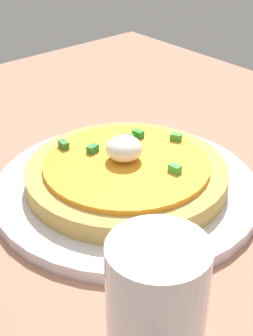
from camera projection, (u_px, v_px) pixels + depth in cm
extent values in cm
cube|color=#A77058|center=(167.00, 210.00, 57.00)|extent=(103.07, 80.14, 2.69)
cylinder|color=silver|center=(127.00, 188.00, 57.21)|extent=(29.39, 29.39, 1.28)
cylinder|color=tan|center=(126.00, 175.00, 56.33)|extent=(22.13, 22.13, 2.16)
cylinder|color=orange|center=(126.00, 164.00, 55.62)|extent=(18.13, 18.13, 0.58)
ellipsoid|color=white|center=(124.00, 148.00, 55.30)|extent=(3.96, 3.96, 2.70)
cube|color=green|center=(176.00, 137.00, 59.69)|extent=(1.51, 1.33, 0.80)
cube|color=#357B3A|center=(64.00, 145.00, 58.06)|extent=(1.37, 0.95, 0.80)
cube|color=#278C2A|center=(138.00, 134.00, 60.37)|extent=(1.38, 0.97, 0.80)
cube|color=#2B823B|center=(93.00, 149.00, 57.21)|extent=(1.01, 1.40, 0.80)
cube|color=#50A941|center=(136.00, 145.00, 57.88)|extent=(1.43, 1.50, 0.80)
cube|color=#278438|center=(129.00, 139.00, 59.20)|extent=(1.40, 1.50, 0.80)
cube|color=green|center=(174.00, 169.00, 53.52)|extent=(1.35, 0.92, 0.80)
cube|color=#297D36|center=(114.00, 149.00, 57.19)|extent=(1.39, 0.99, 0.80)
cylinder|color=silver|center=(156.00, 318.00, 33.90)|extent=(6.66, 6.66, 12.10)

